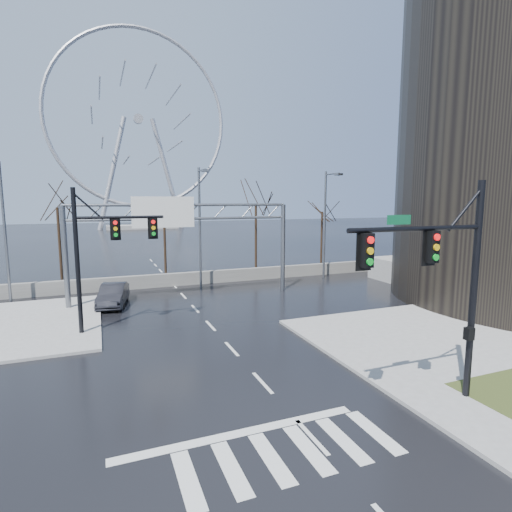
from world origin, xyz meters
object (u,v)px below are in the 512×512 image
sign_gantry (179,230)px  ferris_wheel (139,126)px  car (113,295)px  signal_mast_far (99,247)px  signal_mast_near (447,272)px

sign_gantry → ferris_wheel: bearing=86.2°
car → sign_gantry: bearing=10.9°
sign_gantry → signal_mast_far: bearing=-132.5°
signal_mast_near → sign_gantry: signal_mast_near is taller
signal_mast_near → ferris_wheel: 101.29m
signal_mast_far → sign_gantry: (5.49, 6.00, 0.35)m
sign_gantry → ferris_wheel: size_ratio=0.32×
sign_gantry → ferris_wheel: 82.91m
sign_gantry → car: sign_gantry is taller
signal_mast_near → sign_gantry: (-5.52, 19.00, 0.31)m
signal_mast_far → car: (0.73, 6.04, -4.07)m
signal_mast_far → ferris_wheel: bearing=82.8°
signal_mast_far → car: size_ratio=1.73×
signal_mast_near → signal_mast_far: same height
signal_mast_far → ferris_wheel: ferris_wheel is taller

